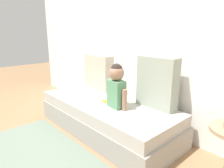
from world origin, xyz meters
TOP-DOWN VIEW (x-y plane):
  - ground_plane at (0.00, 0.00)m, footprint 12.00×12.00m
  - back_wall at (0.00, 0.54)m, footprint 5.12×0.10m
  - couch at (0.00, 0.00)m, footprint 1.92×0.82m
  - throw_pillow_left at (-0.53, 0.31)m, footprint 0.50×0.16m
  - throw_pillow_right at (0.53, 0.31)m, footprint 0.47×0.16m
  - toddler at (0.22, -0.03)m, footprint 0.32×0.17m
  - banana at (0.04, -0.03)m, footprint 0.17×0.06m
  - floor_rug at (0.00, -0.96)m, footprint 1.73×1.00m

SIDE VIEW (x-z plane):
  - ground_plane at x=0.00m, z-range 0.00..0.00m
  - floor_rug at x=0.00m, z-range 0.00..0.01m
  - couch at x=0.00m, z-range 0.00..0.39m
  - banana at x=0.04m, z-range 0.39..0.43m
  - throw_pillow_left at x=-0.53m, z-range 0.39..0.90m
  - toddler at x=0.22m, z-range 0.40..0.91m
  - throw_pillow_right at x=0.53m, z-range 0.39..0.98m
  - back_wall at x=0.00m, z-range 0.00..2.47m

